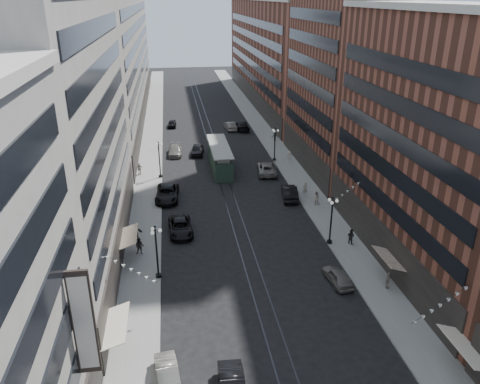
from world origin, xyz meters
TOP-DOWN VIEW (x-y plane):
  - ground at (0.00, 60.00)m, footprint 220.00×220.00m
  - sidewalk_west at (-11.00, 70.00)m, footprint 4.00×180.00m
  - sidewalk_east at (11.00, 70.00)m, footprint 4.00×180.00m
  - rail_west at (-0.70, 70.00)m, footprint 0.12×180.00m
  - rail_east at (0.70, 70.00)m, footprint 0.12×180.00m
  - building_west_mid at (-17.00, 33.00)m, footprint 8.00×36.00m
  - building_west_far at (-17.00, 96.00)m, footprint 8.00×90.00m
  - building_east_mid at (17.00, 28.00)m, footprint 8.00×30.00m
  - building_east_tower at (17.00, 56.00)m, footprint 8.00×26.00m
  - building_east_far at (17.00, 105.00)m, footprint 8.00×72.00m
  - lamppost_sw_far at (-9.20, 28.00)m, footprint 1.03×1.14m
  - lamppost_sw_mid at (-9.20, 55.00)m, footprint 1.03×1.14m
  - lamppost_se_far at (9.20, 32.00)m, footprint 1.03×1.14m
  - lamppost_se_mid at (9.20, 60.00)m, footprint 1.03×1.14m
  - streetcar at (0.00, 58.10)m, footprint 2.93×13.22m
  - car_1 at (-8.40, 14.47)m, footprint 2.05×4.51m
  - car_2 at (-6.80, 36.97)m, footprint 2.91×5.76m
  - car_4 at (7.55, 24.71)m, footprint 2.12×4.39m
  - pedestrian_2 at (-11.14, 32.62)m, footprint 0.98×0.65m
  - pedestrian_4 at (11.72, 23.02)m, footprint 0.80×1.09m
  - car_7 at (-8.24, 46.84)m, footprint 3.33×6.53m
  - car_8 at (-6.80, 65.63)m, footprint 2.34×5.46m
  - car_9 at (-7.04, 84.10)m, footprint 1.86×4.13m
  - car_10 at (7.90, 44.76)m, footprint 2.59×5.55m
  - car_11 at (6.80, 54.50)m, footprint 3.57×6.40m
  - car_12 at (6.92, 79.75)m, footprint 2.53×5.99m
  - car_13 at (-3.06, 65.27)m, footprint 2.57×5.12m
  - car_14 at (4.48, 80.06)m, footprint 2.24×5.22m
  - pedestrian_5 at (-11.77, 36.16)m, footprint 1.78×1.07m
  - pedestrian_6 at (-12.29, 56.56)m, footprint 1.18×0.87m
  - pedestrian_7 at (11.43, 31.56)m, footprint 0.88×0.96m
  - pedestrian_8 at (10.18, 45.32)m, footprint 0.77×0.59m
  - pedestrian_9 at (11.62, 70.68)m, footprint 1.27×0.80m
  - pedestrian_extra_0 at (11.36, 58.73)m, footprint 1.21×1.14m
  - pedestrian_extra_2 at (10.74, 42.12)m, footprint 0.93×0.54m

SIDE VIEW (x-z plane):
  - ground at x=0.00m, z-range 0.00..0.00m
  - rail_west at x=-0.70m, z-range 0.00..0.02m
  - rail_east at x=0.70m, z-range 0.00..0.02m
  - sidewalk_west at x=-11.00m, z-range 0.00..0.15m
  - sidewalk_east at x=11.00m, z-range 0.00..0.15m
  - car_9 at x=-7.04m, z-range 0.00..1.38m
  - car_1 at x=-8.40m, z-range 0.00..1.44m
  - car_4 at x=7.55m, z-range 0.00..1.45m
  - car_2 at x=-6.80m, z-range 0.00..1.56m
  - car_8 at x=-6.80m, z-range 0.00..1.57m
  - car_14 at x=4.48m, z-range 0.00..1.67m
  - car_13 at x=-3.06m, z-range 0.00..1.67m
  - car_11 at x=6.80m, z-range 0.00..1.69m
  - car_12 at x=6.92m, z-range 0.00..1.73m
  - car_10 at x=7.90m, z-range 0.00..1.76m
  - car_7 at x=-8.24m, z-range 0.00..1.77m
  - pedestrian_4 at x=11.72m, z-range 0.15..1.84m
  - pedestrian_7 at x=11.43m, z-range 0.15..1.90m
  - pedestrian_9 at x=11.62m, z-range 0.15..1.97m
  - pedestrian_extra_0 at x=11.36m, z-range 0.15..1.98m
  - pedestrian_6 at x=-12.29m, z-range 0.15..1.98m
  - pedestrian_5 at x=-11.77m, z-range 0.15..2.00m
  - pedestrian_extra_2 at x=10.74m, z-range 0.15..2.01m
  - pedestrian_2 at x=-11.14m, z-range 0.15..2.02m
  - pedestrian_8 at x=10.18m, z-range 0.15..2.05m
  - streetcar at x=0.00m, z-range -0.14..3.52m
  - lamppost_sw_far at x=-9.20m, z-range 0.34..5.86m
  - lamppost_sw_mid at x=-9.20m, z-range 0.34..5.86m
  - lamppost_se_far at x=9.20m, z-range 0.34..5.86m
  - lamppost_se_mid at x=9.20m, z-range 0.34..5.86m
  - building_east_mid at x=17.00m, z-range 0.00..24.00m
  - building_east_far at x=17.00m, z-range 0.00..24.00m
  - building_west_far at x=-17.00m, z-range 0.00..26.00m
  - building_west_mid at x=-17.00m, z-range 0.00..28.00m
  - building_east_tower at x=17.00m, z-range 0.00..42.00m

